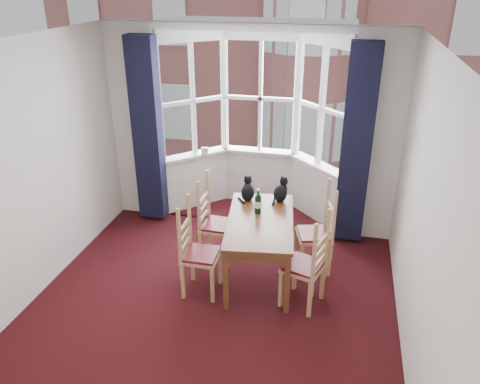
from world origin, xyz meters
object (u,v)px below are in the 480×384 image
(chair_left_near, at_px, (194,255))
(chair_left_far, at_px, (211,225))
(wine_bottle, at_px, (258,203))
(chair_right_near, at_px, (311,269))
(cat_left, at_px, (248,191))
(cat_right, at_px, (281,192))
(candle_tall, at_px, (203,151))
(chair_right_far, at_px, (321,235))
(dining_table, at_px, (260,227))
(candle_short, at_px, (207,151))

(chair_left_near, distance_m, chair_left_far, 0.70)
(wine_bottle, bearing_deg, chair_left_far, 171.29)
(chair_right_near, bearing_deg, cat_left, 134.40)
(cat_right, height_order, candle_tall, cat_right)
(cat_left, distance_m, candle_tall, 1.50)
(chair_right_far, distance_m, candle_tall, 2.35)
(cat_left, bearing_deg, dining_table, -62.34)
(dining_table, bearing_deg, candle_tall, 125.81)
(candle_tall, bearing_deg, chair_right_near, -48.65)
(chair_right_far, relative_size, wine_bottle, 3.02)
(dining_table, relative_size, cat_right, 4.64)
(dining_table, bearing_deg, cat_left, 117.66)
(chair_right_near, relative_size, candle_tall, 8.21)
(chair_right_far, xyz_separation_m, wine_bottle, (-0.76, -0.16, 0.43))
(cat_right, relative_size, wine_bottle, 1.05)
(chair_right_far, bearing_deg, chair_right_near, -94.05)
(cat_right, height_order, wine_bottle, cat_right)
(chair_left_far, height_order, cat_left, cat_left)
(candle_tall, distance_m, candle_short, 0.05)
(dining_table, height_order, cat_left, cat_left)
(chair_right_far, height_order, wine_bottle, wine_bottle)
(chair_right_near, height_order, candle_tall, candle_tall)
(chair_right_near, xyz_separation_m, candle_short, (-1.79, 2.11, 0.45))
(chair_left_far, relative_size, cat_left, 2.91)
(dining_table, height_order, cat_right, cat_right)
(chair_left_near, height_order, wine_bottle, wine_bottle)
(cat_left, xyz_separation_m, wine_bottle, (0.19, -0.32, 0.01))
(wine_bottle, bearing_deg, chair_right_far, 12.09)
(dining_table, relative_size, chair_left_far, 1.62)
(dining_table, height_order, wine_bottle, wine_bottle)
(dining_table, distance_m, wine_bottle, 0.29)
(dining_table, bearing_deg, candle_short, 124.30)
(chair_right_far, bearing_deg, cat_left, 170.64)
(wine_bottle, distance_m, candle_short, 1.87)
(chair_right_near, height_order, candle_short, candle_short)
(chair_left_far, relative_size, chair_right_near, 1.00)
(dining_table, xyz_separation_m, candle_tall, (-1.19, 1.65, 0.25))
(cat_left, relative_size, cat_right, 0.98)
(candle_short, bearing_deg, chair_left_near, -77.54)
(cat_left, distance_m, wine_bottle, 0.37)
(dining_table, bearing_deg, chair_left_near, -146.68)
(cat_left, height_order, candle_short, cat_left)
(cat_right, bearing_deg, dining_table, -105.91)
(candle_tall, bearing_deg, wine_bottle, -52.80)
(wine_bottle, height_order, candle_short, wine_bottle)
(chair_left_far, height_order, cat_right, cat_right)
(chair_left_far, relative_size, chair_right_far, 1.00)
(cat_left, bearing_deg, candle_short, 126.71)
(chair_left_near, height_order, candle_tall, candle_tall)
(chair_left_near, bearing_deg, candle_tall, 103.78)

